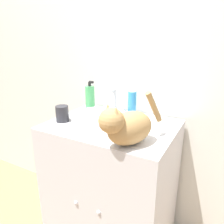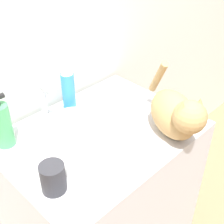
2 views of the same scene
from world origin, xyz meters
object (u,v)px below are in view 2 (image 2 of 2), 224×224
(soap_bottle, at_px, (2,125))
(cup, at_px, (53,178))
(spray_bottle, at_px, (68,87))
(cat, at_px, (176,114))

(soap_bottle, relative_size, cup, 2.11)
(spray_bottle, bearing_deg, cup, -134.56)
(spray_bottle, height_order, cup, spray_bottle)
(cat, height_order, soap_bottle, cat)
(cat, bearing_deg, soap_bottle, -102.24)
(soap_bottle, bearing_deg, spray_bottle, 5.27)
(soap_bottle, height_order, cup, soap_bottle)
(spray_bottle, distance_m, cup, 0.45)
(cup, bearing_deg, soap_bottle, 89.14)
(soap_bottle, relative_size, spray_bottle, 1.06)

